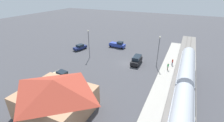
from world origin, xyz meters
TOP-DOWN VIEW (x-y plane):
  - ground_plane at (0.00, 0.00)m, footprint 200.00×200.00m
  - railway_track at (-14.00, 0.00)m, footprint 4.80×70.00m
  - platform at (-10.00, 0.00)m, footprint 3.20×46.00m
  - passenger_train at (-14.00, 12.37)m, footprint 2.93×34.39m
  - station_building at (4.00, 22.00)m, footprint 11.51×9.68m
  - pedestrian_on_platform at (-10.76, -3.24)m, footprint 0.36×0.36m
  - pedestrian_waiting_far at (-10.08, -0.13)m, footprint 0.36×0.36m
  - suv_black at (-2.11, -0.66)m, footprint 2.06×4.94m
  - pickup_blue at (7.65, -10.44)m, footprint 5.46×2.63m
  - sedan_tan at (10.42, 13.57)m, footprint 4.72×2.77m
  - sedan_navy at (17.79, -3.29)m, footprint 2.89×4.81m
  - light_pole_near_platform at (-7.20, -1.39)m, footprint 0.44×0.44m
  - light_pole_lot_center at (11.41, 1.00)m, footprint 0.44×0.44m

SIDE VIEW (x-z plane):
  - ground_plane at x=0.00m, z-range 0.00..0.00m
  - railway_track at x=-14.00m, z-range -0.06..0.24m
  - platform at x=-10.00m, z-range 0.00..0.30m
  - sedan_tan at x=10.42m, z-range 0.01..1.75m
  - sedan_navy at x=17.79m, z-range 0.01..1.75m
  - pickup_blue at x=7.65m, z-range -0.04..2.10m
  - suv_black at x=-2.11m, z-range 0.04..2.26m
  - pedestrian_on_platform at x=-10.76m, z-range 0.43..2.14m
  - pedestrian_waiting_far at x=-10.08m, z-range 0.43..2.14m
  - passenger_train at x=-14.00m, z-range 0.37..5.35m
  - station_building at x=4.00m, z-range 0.11..5.98m
  - light_pole_near_platform at x=-7.20m, z-range 1.01..9.01m
  - light_pole_lot_center at x=11.41m, z-range 1.01..9.08m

